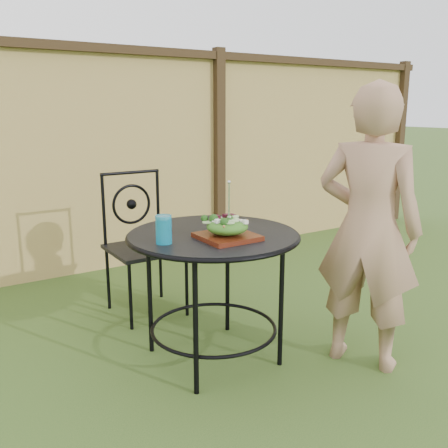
% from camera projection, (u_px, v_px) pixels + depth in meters
% --- Properties ---
extents(ground, '(60.00, 60.00, 0.00)m').
position_uv_depth(ground, '(229.00, 389.00, 2.49)').
color(ground, '#224516').
rests_on(ground, ground).
extents(fence, '(8.00, 0.12, 1.90)m').
position_uv_depth(fence, '(82.00, 161.00, 4.07)').
color(fence, '#DCC16D').
rests_on(fence, ground).
extents(patio_table, '(0.92, 0.92, 0.72)m').
position_uv_depth(patio_table, '(213.00, 258.00, 2.68)').
color(patio_table, black).
rests_on(patio_table, ground).
extents(patio_chair, '(0.46, 0.46, 0.95)m').
position_uv_depth(patio_chair, '(142.00, 239.00, 3.37)').
color(patio_chair, black).
rests_on(patio_chair, ground).
extents(diner, '(0.58, 0.65, 1.50)m').
position_uv_depth(diner, '(368.00, 229.00, 2.61)').
color(diner, '#A5795E').
rests_on(diner, ground).
extents(salad_plate, '(0.27, 0.27, 0.02)m').
position_uv_depth(salad_plate, '(227.00, 237.00, 2.52)').
color(salad_plate, '#3F1109').
rests_on(salad_plate, patio_table).
extents(salad, '(0.21, 0.21, 0.08)m').
position_uv_depth(salad, '(227.00, 227.00, 2.51)').
color(salad, '#235614').
rests_on(salad, salad_plate).
extents(fork, '(0.01, 0.01, 0.18)m').
position_uv_depth(fork, '(229.00, 201.00, 2.48)').
color(fork, silver).
rests_on(fork, salad).
extents(drinking_glass, '(0.08, 0.08, 0.14)m').
position_uv_depth(drinking_glass, '(164.00, 229.00, 2.43)').
color(drinking_glass, '#0E81A7').
rests_on(drinking_glass, patio_table).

